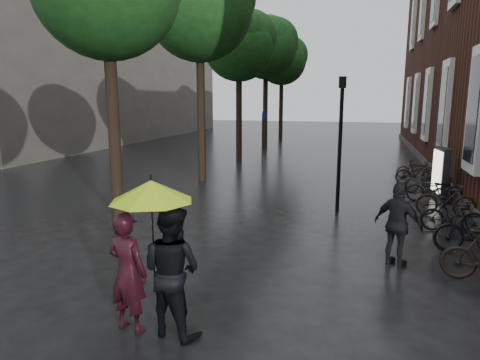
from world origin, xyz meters
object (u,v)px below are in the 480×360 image
(lamp_post, at_px, (340,131))
(pedestrian_walking, at_px, (398,225))
(parked_bicycles, at_px, (439,195))
(person_burgundy, at_px, (128,272))
(person_black, at_px, (172,270))
(ad_lightbox, at_px, (441,173))

(lamp_post, bearing_deg, pedestrian_walking, -70.81)
(pedestrian_walking, relative_size, parked_bicycles, 0.15)
(person_burgundy, bearing_deg, parked_bicycles, -110.81)
(person_burgundy, relative_size, parked_bicycles, 0.16)
(person_burgundy, height_order, person_black, person_black)
(parked_bicycles, bearing_deg, lamp_post, -161.70)
(ad_lightbox, bearing_deg, person_burgundy, -125.56)
(pedestrian_walking, height_order, parked_bicycles, pedestrian_walking)
(pedestrian_walking, height_order, lamp_post, lamp_post)
(parked_bicycles, relative_size, lamp_post, 2.88)
(lamp_post, bearing_deg, person_burgundy, -108.30)
(person_black, bearing_deg, lamp_post, -90.69)
(ad_lightbox, bearing_deg, pedestrian_walking, -111.90)
(person_black, height_order, ad_lightbox, person_black)
(person_burgundy, relative_size, person_black, 0.93)
(person_burgundy, relative_size, lamp_post, 0.45)
(person_black, xyz_separation_m, parked_bicycles, (4.79, 8.46, -0.48))
(pedestrian_walking, xyz_separation_m, ad_lightbox, (1.83, 6.71, 0.01))
(person_black, relative_size, parked_bicycles, 0.17)
(person_burgundy, distance_m, person_black, 0.65)
(person_burgundy, relative_size, ad_lightbox, 1.03)
(parked_bicycles, bearing_deg, person_burgundy, -122.36)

